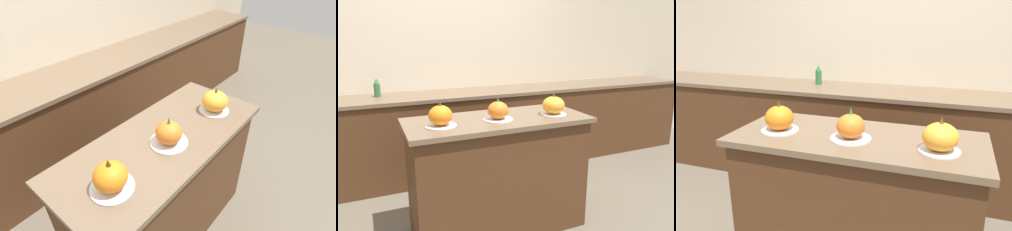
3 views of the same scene
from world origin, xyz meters
The scene contains 7 objects.
ground_plane centered at (0.00, 0.00, 0.00)m, with size 12.00×12.00×0.00m, color #665B4C.
wall_back centered at (0.00, 1.52, 1.25)m, with size 8.00×0.06×2.50m.
kitchen_island centered at (0.00, 0.00, 0.46)m, with size 1.36×0.59×0.90m.
back_counter centered at (0.00, 1.19, 0.45)m, with size 6.00×0.60×0.91m.
pumpkin_cake_left centered at (-0.44, -0.05, 0.97)m, with size 0.21×0.21×0.18m.
pumpkin_cake_center centered at (-0.02, -0.05, 0.97)m, with size 0.22×0.22×0.18m.
pumpkin_cake_right centered at (0.44, -0.07, 0.98)m, with size 0.20×0.20×0.17m.
Camera 1 is at (-0.90, -0.78, 1.88)m, focal length 28.00 mm.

